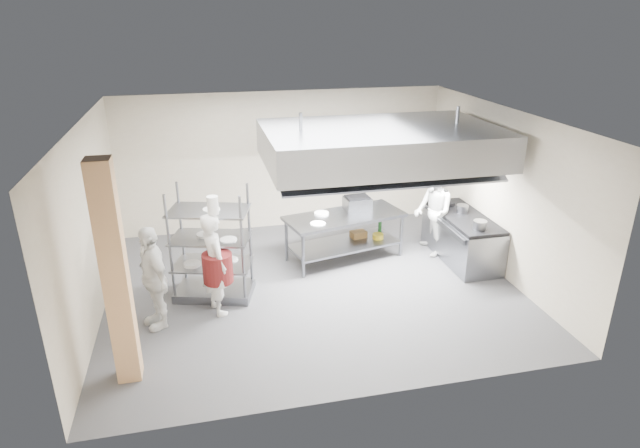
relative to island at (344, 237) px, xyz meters
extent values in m
plane|color=#39393C|center=(-0.85, -1.00, -0.46)|extent=(7.00, 7.00, 0.00)
plane|color=silver|center=(-0.85, -1.00, 2.54)|extent=(7.00, 7.00, 0.00)
plane|color=#B3A58E|center=(-0.85, 2.00, 1.04)|extent=(7.00, 0.00, 7.00)
plane|color=#B3A58E|center=(-4.35, -1.00, 1.04)|extent=(0.00, 6.00, 6.00)
plane|color=#B3A58E|center=(2.65, -1.00, 1.04)|extent=(0.00, 6.00, 6.00)
cube|color=tan|center=(-3.75, -2.90, 1.04)|extent=(0.30, 0.30, 3.00)
cube|color=gray|center=(0.45, -0.60, 1.94)|extent=(4.00, 2.50, 0.60)
cube|color=white|center=(-0.45, -0.60, 1.62)|extent=(1.60, 0.12, 0.04)
cube|color=white|center=(1.35, -0.60, 1.62)|extent=(1.60, 0.12, 0.04)
cube|color=gray|center=(0.95, 1.84, 1.04)|extent=(1.50, 0.28, 0.04)
cube|color=gray|center=(0.00, 0.00, 0.42)|extent=(2.43, 1.44, 0.06)
cube|color=slate|center=(0.00, 0.00, -0.16)|extent=(2.24, 1.31, 0.04)
cube|color=slate|center=(2.23, -0.50, -0.04)|extent=(0.80, 2.00, 0.84)
cube|color=black|center=(2.23, -0.50, 0.41)|extent=(0.78, 1.96, 0.06)
imported|color=white|center=(-2.52, -1.46, 0.40)|extent=(0.58, 0.72, 1.70)
imported|color=silver|center=(1.75, -0.15, 0.43)|extent=(0.76, 0.93, 1.77)
imported|color=white|center=(-3.45, -1.67, 0.37)|extent=(0.75, 1.04, 1.64)
cube|color=slate|center=(0.32, 0.26, 0.58)|extent=(0.52, 0.42, 0.24)
cube|color=olive|center=(0.35, 0.22, -0.07)|extent=(0.34, 0.26, 0.13)
cylinder|color=gray|center=(2.26, -0.36, 0.52)|extent=(0.22, 0.22, 0.16)
cylinder|color=white|center=(-2.55, -0.92, 0.16)|extent=(0.28, 0.28, 0.05)
camera|label=1|loc=(-2.59, -9.20, 4.11)|focal=30.00mm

